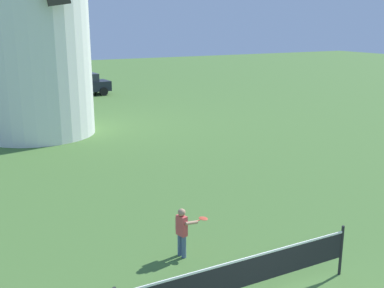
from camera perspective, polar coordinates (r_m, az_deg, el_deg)
tennis_net at (r=8.92m, az=6.25°, el=-15.41°), size 4.95×0.06×1.10m
player_far at (r=10.60m, az=-1.13°, el=-10.36°), size 0.75×0.38×1.15m
parked_car_black at (r=34.54m, az=-13.35°, el=7.09°), size 4.03×2.06×1.56m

